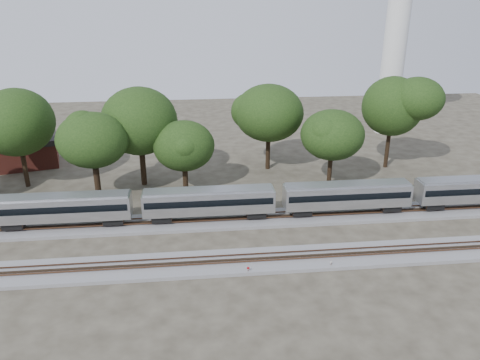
# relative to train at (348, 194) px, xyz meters

# --- Properties ---
(ground) EXTENTS (160.00, 160.00, 0.00)m
(ground) POSITION_rel_train_xyz_m (-17.19, -6.00, -3.05)
(ground) COLOR #383328
(ground) RESTS_ON ground
(track_far) EXTENTS (160.00, 5.00, 0.73)m
(track_far) POSITION_rel_train_xyz_m (-17.19, -0.00, -2.85)
(track_far) COLOR slate
(track_far) RESTS_ON ground
(track_near) EXTENTS (160.00, 5.00, 0.73)m
(track_near) POSITION_rel_train_xyz_m (-17.19, -10.00, -2.85)
(track_near) COLOR slate
(track_near) RESTS_ON ground
(train) EXTENTS (120.38, 2.92, 4.31)m
(train) POSITION_rel_train_xyz_m (0.00, 0.00, 0.00)
(train) COLOR silver
(train) RESTS_ON ground
(switch_stand_red) EXTENTS (0.30, 0.06, 0.93)m
(switch_stand_red) POSITION_rel_train_xyz_m (-14.35, -12.23, -2.46)
(switch_stand_red) COLOR #512D19
(switch_stand_red) RESTS_ON ground
(switch_stand_white) EXTENTS (0.27, 0.11, 0.87)m
(switch_stand_white) POSITION_rel_train_xyz_m (-5.52, -11.95, -2.50)
(switch_stand_white) COLOR #512D19
(switch_stand_white) RESTS_ON ground
(switch_lever) EXTENTS (0.51, 0.32, 0.30)m
(switch_lever) POSITION_rel_train_xyz_m (-10.17, -11.80, -2.90)
(switch_lever) COLOR #512D19
(switch_lever) RESTS_ON ground
(brick_building) EXTENTS (11.47, 9.35, 4.81)m
(brick_building) POSITION_rel_train_xyz_m (-47.28, 24.35, -0.63)
(brick_building) COLOR maroon
(brick_building) RESTS_ON ground
(tree_1) EXTENTS (10.05, 10.05, 14.17)m
(tree_1) POSITION_rel_train_xyz_m (-44.42, 14.88, 6.83)
(tree_1) COLOR black
(tree_1) RESTS_ON ground
(tree_2) EXTENTS (8.91, 8.91, 12.57)m
(tree_2) POSITION_rel_train_xyz_m (-32.86, 8.53, 5.70)
(tree_2) COLOR black
(tree_2) RESTS_ON ground
(tree_3) EXTENTS (10.01, 10.01, 14.12)m
(tree_3) POSITION_rel_train_xyz_m (-27.06, 13.86, 6.79)
(tree_3) COLOR black
(tree_3) RESTS_ON ground
(tree_4) EXTENTS (7.12, 7.12, 10.04)m
(tree_4) POSITION_rel_train_xyz_m (-20.77, 10.30, 3.93)
(tree_4) COLOR black
(tree_4) RESTS_ON ground
(tree_5) EXTENTS (9.56, 9.56, 13.48)m
(tree_5) POSITION_rel_train_xyz_m (-7.33, 18.58, 6.34)
(tree_5) COLOR black
(tree_5) RESTS_ON ground
(tree_6) EXTENTS (8.15, 8.15, 11.49)m
(tree_6) POSITION_rel_train_xyz_m (0.58, 10.10, 4.95)
(tree_6) COLOR black
(tree_6) RESTS_ON ground
(tree_7) EXTENTS (10.44, 10.44, 14.72)m
(tree_7) POSITION_rel_train_xyz_m (12.36, 17.29, 7.21)
(tree_7) COLOR black
(tree_7) RESTS_ON ground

